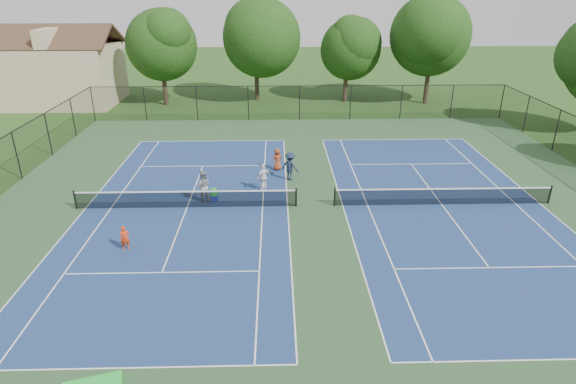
{
  "coord_description": "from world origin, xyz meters",
  "views": [
    {
      "loc": [
        -2.13,
        -23.78,
        11.3
      ],
      "look_at": [
        -1.52,
        -1.0,
        1.3
      ],
      "focal_mm": 30.0,
      "sensor_mm": 36.0,
      "label": 1
    }
  ],
  "objects_px": {
    "bystander_a": "(264,177)",
    "ball_hopper": "(214,192)",
    "tree_back_d": "(433,32)",
    "bystander_c": "(277,159)",
    "instructor": "(203,186)",
    "clapboard_house": "(64,72)",
    "tree_back_b": "(256,33)",
    "tree_back_c": "(347,46)",
    "bystander_b": "(290,166)",
    "ball_crate": "(214,198)",
    "tree_back_a": "(160,42)",
    "child_player": "(125,238)"
  },
  "relations": [
    {
      "from": "tree_back_d",
      "to": "clapboard_house",
      "type": "relative_size",
      "value": 0.96
    },
    {
      "from": "bystander_a",
      "to": "ball_hopper",
      "type": "relative_size",
      "value": 4.17
    },
    {
      "from": "tree_back_c",
      "to": "tree_back_d",
      "type": "xyz_separation_m",
      "value": [
        8.0,
        -1.0,
        1.34
      ]
    },
    {
      "from": "tree_back_b",
      "to": "ball_crate",
      "type": "relative_size",
      "value": 24.38
    },
    {
      "from": "ball_crate",
      "to": "instructor",
      "type": "bearing_deg",
      "value": -169.36
    },
    {
      "from": "tree_back_a",
      "to": "tree_back_d",
      "type": "bearing_deg",
      "value": 0.0
    },
    {
      "from": "tree_back_d",
      "to": "ball_hopper",
      "type": "xyz_separation_m",
      "value": [
        -18.62,
        -23.09,
        -6.32
      ]
    },
    {
      "from": "bystander_a",
      "to": "ball_crate",
      "type": "height_order",
      "value": "bystander_a"
    },
    {
      "from": "bystander_c",
      "to": "tree_back_c",
      "type": "bearing_deg",
      "value": -133.5
    },
    {
      "from": "tree_back_c",
      "to": "child_player",
      "type": "relative_size",
      "value": 7.12
    },
    {
      "from": "tree_back_d",
      "to": "tree_back_b",
      "type": "bearing_deg",
      "value": 173.29
    },
    {
      "from": "child_player",
      "to": "tree_back_c",
      "type": "bearing_deg",
      "value": 43.18
    },
    {
      "from": "tree_back_c",
      "to": "tree_back_b",
      "type": "bearing_deg",
      "value": 173.66
    },
    {
      "from": "bystander_b",
      "to": "bystander_c",
      "type": "height_order",
      "value": "bystander_b"
    },
    {
      "from": "bystander_a",
      "to": "child_player",
      "type": "bearing_deg",
      "value": 10.11
    },
    {
      "from": "tree_back_c",
      "to": "bystander_b",
      "type": "distance_m",
      "value": 22.53
    },
    {
      "from": "ball_crate",
      "to": "tree_back_b",
      "type": "bearing_deg",
      "value": 86.31
    },
    {
      "from": "instructor",
      "to": "bystander_b",
      "type": "distance_m",
      "value": 5.79
    },
    {
      "from": "tree_back_b",
      "to": "clapboard_house",
      "type": "distance_m",
      "value": 19.35
    },
    {
      "from": "bystander_a",
      "to": "bystander_c",
      "type": "relative_size",
      "value": 1.14
    },
    {
      "from": "bystander_a",
      "to": "ball_crate",
      "type": "distance_m",
      "value": 3.15
    },
    {
      "from": "tree_back_a",
      "to": "tree_back_d",
      "type": "height_order",
      "value": "tree_back_d"
    },
    {
      "from": "instructor",
      "to": "ball_crate",
      "type": "relative_size",
      "value": 4.44
    },
    {
      "from": "bystander_a",
      "to": "clapboard_house",
      "type": "bearing_deg",
      "value": -85.51
    },
    {
      "from": "tree_back_b",
      "to": "tree_back_c",
      "type": "xyz_separation_m",
      "value": [
        9.0,
        -1.0,
        -1.11
      ]
    },
    {
      "from": "instructor",
      "to": "tree_back_c",
      "type": "bearing_deg",
      "value": -125.32
    },
    {
      "from": "clapboard_house",
      "to": "ball_hopper",
      "type": "distance_m",
      "value": 29.82
    },
    {
      "from": "tree_back_d",
      "to": "ball_crate",
      "type": "distance_m",
      "value": 30.4
    },
    {
      "from": "bystander_c",
      "to": "ball_crate",
      "type": "relative_size",
      "value": 3.51
    },
    {
      "from": "tree_back_d",
      "to": "bystander_b",
      "type": "xyz_separation_m",
      "value": [
        -14.26,
        -20.16,
        -5.93
      ]
    },
    {
      "from": "tree_back_a",
      "to": "bystander_c",
      "type": "distance_m",
      "value": 22.08
    },
    {
      "from": "tree_back_b",
      "to": "child_player",
      "type": "height_order",
      "value": "tree_back_b"
    },
    {
      "from": "tree_back_a",
      "to": "clapboard_house",
      "type": "distance_m",
      "value": 10.47
    },
    {
      "from": "tree_back_a",
      "to": "ball_crate",
      "type": "height_order",
      "value": "tree_back_a"
    },
    {
      "from": "tree_back_a",
      "to": "ball_hopper",
      "type": "xyz_separation_m",
      "value": [
        7.38,
        -23.09,
        -5.53
      ]
    },
    {
      "from": "child_player",
      "to": "bystander_b",
      "type": "distance_m",
      "value": 11.35
    },
    {
      "from": "bystander_c",
      "to": "ball_hopper",
      "type": "height_order",
      "value": "bystander_c"
    },
    {
      "from": "ball_crate",
      "to": "bystander_a",
      "type": "bearing_deg",
      "value": 26.21
    },
    {
      "from": "tree_back_d",
      "to": "bystander_c",
      "type": "height_order",
      "value": "tree_back_d"
    },
    {
      "from": "child_player",
      "to": "instructor",
      "type": "bearing_deg",
      "value": 39.91
    },
    {
      "from": "bystander_b",
      "to": "ball_crate",
      "type": "relative_size",
      "value": 4.33
    },
    {
      "from": "instructor",
      "to": "bystander_c",
      "type": "relative_size",
      "value": 1.26
    },
    {
      "from": "tree_back_d",
      "to": "ball_crate",
      "type": "height_order",
      "value": "tree_back_d"
    },
    {
      "from": "child_player",
      "to": "instructor",
      "type": "distance_m",
      "value": 5.95
    },
    {
      "from": "clapboard_house",
      "to": "instructor",
      "type": "relative_size",
      "value": 5.92
    },
    {
      "from": "ball_crate",
      "to": "ball_hopper",
      "type": "relative_size",
      "value": 1.04
    },
    {
      "from": "tree_back_b",
      "to": "ball_crate",
      "type": "distance_m",
      "value": 25.96
    },
    {
      "from": "clapboard_house",
      "to": "bystander_b",
      "type": "xyz_separation_m",
      "value": [
        21.74,
        -21.16,
        -2.2
      ]
    },
    {
      "from": "ball_crate",
      "to": "child_player",
      "type": "bearing_deg",
      "value": -122.84
    },
    {
      "from": "clapboard_house",
      "to": "bystander_b",
      "type": "distance_m",
      "value": 30.42
    }
  ]
}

